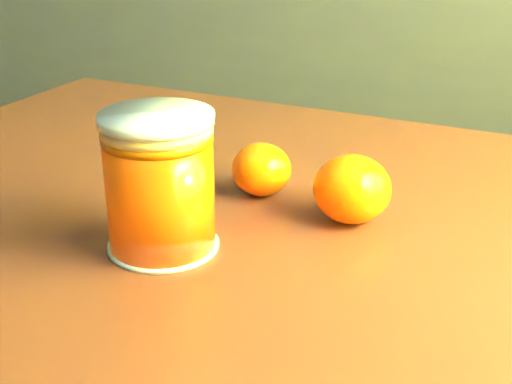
% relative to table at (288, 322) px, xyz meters
% --- Properties ---
extents(kitchen_counter, '(3.15, 0.60, 0.90)m').
position_rel_table_xyz_m(kitchen_counter, '(-0.89, 1.38, -0.19)').
color(kitchen_counter, '#4A494E').
rests_on(kitchen_counter, ground).
extents(table, '(1.06, 0.80, 0.74)m').
position_rel_table_xyz_m(table, '(0.00, 0.00, 0.00)').
color(table, brown).
rests_on(table, ground).
extents(juice_glass, '(0.09, 0.09, 0.11)m').
position_rel_table_xyz_m(juice_glass, '(-0.09, -0.07, 0.15)').
color(juice_glass, '#EA4504').
rests_on(juice_glass, table).
extents(orange_front, '(0.08, 0.08, 0.06)m').
position_rel_table_xyz_m(orange_front, '(0.05, 0.03, 0.12)').
color(orange_front, '#FF6705').
rests_on(orange_front, table).
extents(orange_back, '(0.07, 0.07, 0.05)m').
position_rel_table_xyz_m(orange_back, '(-0.05, 0.06, 0.12)').
color(orange_back, '#FF6705').
rests_on(orange_back, table).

